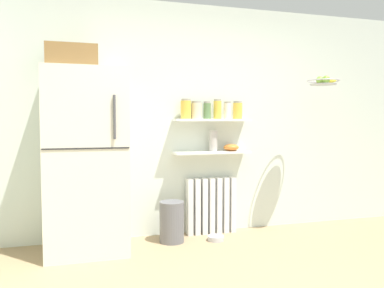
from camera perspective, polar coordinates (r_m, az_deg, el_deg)
The scene contains 17 objects.
ground_plane at distance 3.16m, azimuth 9.65°, elevation -20.47°, with size 7.04×7.04×0.00m, color #9E8460.
back_wall at distance 4.34m, azimuth 0.99°, elevation 3.67°, with size 7.04×0.10×2.60m, color silver.
refrigerator at distance 3.80m, azimuth -15.81°, elevation -1.86°, with size 0.77×0.68×1.99m.
radiator at distance 4.36m, azimuth 2.93°, elevation -9.34°, with size 0.58×0.12×0.64m.
wall_shelf_lower at distance 4.24m, azimuth 3.09°, elevation -1.29°, with size 0.88×0.22×0.03m, color white.
wall_shelf_upper at distance 4.23m, azimuth 3.10°, elevation 3.66°, with size 0.88×0.22×0.03m, color white.
storage_jar_0 at distance 4.14m, azimuth -0.94°, elevation 5.34°, with size 0.12×0.12×0.22m.
storage_jar_1 at distance 4.17m, azimuth 0.70°, elevation 5.16°, with size 0.12×0.12×0.20m.
storage_jar_2 at distance 4.21m, azimuth 2.31°, elevation 5.14°, with size 0.08×0.08×0.20m.
storage_jar_3 at distance 4.25m, azimuth 3.90°, elevation 5.30°, with size 0.09×0.09×0.22m.
storage_jar_4 at distance 4.29m, azimuth 5.45°, elevation 5.11°, with size 0.08×0.08×0.20m.
storage_jar_5 at distance 4.34m, azimuth 6.97°, elevation 5.12°, with size 0.11×0.11×0.20m.
vase at distance 4.24m, azimuth 3.26°, elevation 0.48°, with size 0.09×0.09×0.24m, color #B2ADA8.
shelf_bowl at distance 4.32m, azimuth 5.99°, elevation -0.52°, with size 0.18×0.18×0.08m, color orange.
trash_bin at distance 4.07m, azimuth -3.09°, elevation -11.73°, with size 0.26×0.26×0.43m, color slate.
pet_food_bowl at distance 4.17m, azimuth 3.65°, elevation -14.10°, with size 0.18×0.18×0.05m, color #B7B7BC.
hanging_fruit_basket at distance 4.47m, azimuth 19.38°, elevation 9.01°, with size 0.35×0.35×0.10m.
Camera 1 is at (-1.25, -2.11, 1.28)m, focal length 35.04 mm.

